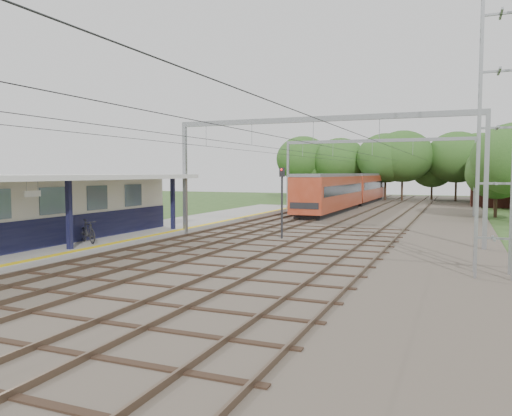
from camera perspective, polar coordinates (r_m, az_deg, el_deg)
The scene contains 14 objects.
ground at distance 16.60m, azimuth -19.53°, elevation -9.72°, with size 160.00×160.00×0.00m, color #2D4C1E.
ballast_bed at distance 42.70m, azimuth 13.00°, elevation -1.22°, with size 18.00×90.00×0.10m, color #473D33.
platform at distance 32.00m, azimuth -12.84°, elevation -2.72°, with size 5.00×52.00×0.35m, color gray.
yellow_stripe at distance 30.75m, azimuth -9.41°, elevation -2.61°, with size 0.45×52.00×0.01m, color yellow.
station_building at distance 27.41m, azimuth -23.73°, elevation -0.15°, with size 3.41×18.00×3.40m.
canopy at distance 25.86m, azimuth -23.72°, elevation 3.17°, with size 6.40×20.00×3.44m.
rail_tracks at distance 43.16m, azimuth 9.73°, elevation -0.95°, with size 11.80×88.00×0.15m.
catenary_system at distance 38.03m, azimuth 11.06°, elevation 6.41°, with size 17.22×88.00×7.00m.
lattice_pylon at distance 20.13m, azimuth 25.91°, elevation 9.68°, with size 1.30×1.30×12.00m.
tree_band at distance 69.46m, azimuth 16.57°, elevation 4.72°, with size 31.72×30.88×8.82m.
house_far at distance 64.19m, azimuth 26.95°, elevation 3.01°, with size 8.00×6.12×8.66m.
bicycle at distance 26.57m, azimuth -18.67°, elevation -2.53°, with size 0.56×1.97×1.18m, color black.
train at distance 56.37m, azimuth 10.69°, elevation 2.12°, with size 2.82×35.09×3.71m.
signal_post at distance 28.69m, azimuth 2.98°, elevation 1.46°, with size 0.33×0.30×4.19m.
Camera 1 is at (10.82, -11.98, 3.88)m, focal length 35.00 mm.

